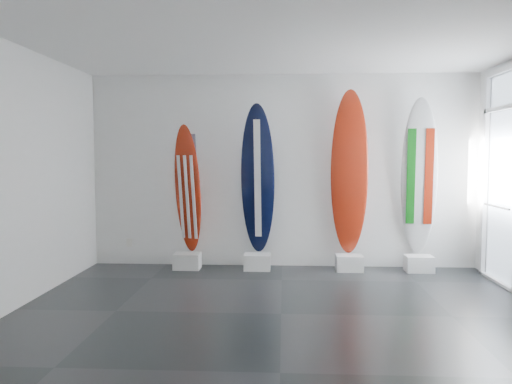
# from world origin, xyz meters

# --- Properties ---
(floor) EXTENTS (6.00, 6.00, 0.00)m
(floor) POSITION_xyz_m (0.00, 0.00, 0.00)
(floor) COLOR black
(floor) RESTS_ON ground
(ceiling) EXTENTS (6.00, 6.00, 0.00)m
(ceiling) POSITION_xyz_m (0.00, 0.00, 3.00)
(ceiling) COLOR white
(ceiling) RESTS_ON wall_back
(wall_back) EXTENTS (6.00, 0.00, 6.00)m
(wall_back) POSITION_xyz_m (0.00, 2.50, 1.50)
(wall_back) COLOR white
(wall_back) RESTS_ON ground
(wall_front) EXTENTS (6.00, 0.00, 6.00)m
(wall_front) POSITION_xyz_m (0.00, -2.50, 1.50)
(wall_front) COLOR white
(wall_front) RESTS_ON ground
(wall_left) EXTENTS (0.00, 5.00, 5.00)m
(wall_left) POSITION_xyz_m (-3.00, 0.00, 1.50)
(wall_left) COLOR white
(wall_left) RESTS_ON ground
(display_block_usa) EXTENTS (0.40, 0.30, 0.24)m
(display_block_usa) POSITION_xyz_m (-1.46, 2.18, 0.12)
(display_block_usa) COLOR silver
(display_block_usa) RESTS_ON floor
(surfboard_usa) EXTENTS (0.52, 0.43, 1.98)m
(surfboard_usa) POSITION_xyz_m (-1.46, 2.28, 1.23)
(surfboard_usa) COLOR maroon
(surfboard_usa) RESTS_ON display_block_usa
(display_block_navy) EXTENTS (0.40, 0.30, 0.24)m
(display_block_navy) POSITION_xyz_m (-0.38, 2.18, 0.12)
(display_block_navy) COLOR silver
(display_block_navy) RESTS_ON floor
(surfboard_navy) EXTENTS (0.55, 0.35, 2.29)m
(surfboard_navy) POSITION_xyz_m (-0.38, 2.28, 1.38)
(surfboard_navy) COLOR black
(surfboard_navy) RESTS_ON display_block_navy
(display_block_swiss) EXTENTS (0.40, 0.30, 0.24)m
(display_block_swiss) POSITION_xyz_m (1.02, 2.18, 0.12)
(display_block_swiss) COLOR silver
(display_block_swiss) RESTS_ON floor
(surfboard_swiss) EXTENTS (0.59, 0.30, 2.49)m
(surfboard_swiss) POSITION_xyz_m (1.02, 2.28, 1.48)
(surfboard_swiss) COLOR maroon
(surfboard_swiss) RESTS_ON display_block_swiss
(display_block_italy) EXTENTS (0.40, 0.30, 0.24)m
(display_block_italy) POSITION_xyz_m (2.06, 2.18, 0.12)
(display_block_italy) COLOR silver
(display_block_italy) RESTS_ON floor
(surfboard_italy) EXTENTS (0.59, 0.43, 2.37)m
(surfboard_italy) POSITION_xyz_m (2.06, 2.28, 1.42)
(surfboard_italy) COLOR silver
(surfboard_italy) RESTS_ON display_block_italy
(wall_outlet) EXTENTS (0.09, 0.02, 0.13)m
(wall_outlet) POSITION_xyz_m (-2.45, 2.48, 0.35)
(wall_outlet) COLOR silver
(wall_outlet) RESTS_ON wall_back
(glass_door) EXTENTS (0.12, 1.16, 2.85)m
(glass_door) POSITION_xyz_m (2.97, 1.55, 1.43)
(glass_door) COLOR white
(glass_door) RESTS_ON floor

